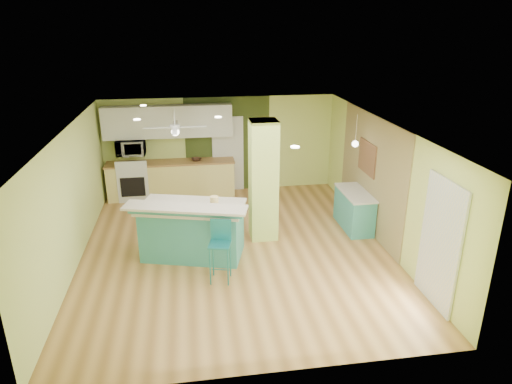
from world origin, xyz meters
TOP-DOWN VIEW (x-y plane):
  - floor at (0.00, 0.00)m, footprint 6.00×7.00m
  - ceiling at (0.00, 0.00)m, footprint 6.00×7.00m
  - wall_back at (0.00, 3.50)m, footprint 6.00×0.01m
  - wall_front at (0.00, -3.50)m, footprint 6.00×0.01m
  - wall_left at (-3.00, 0.00)m, footprint 0.01×7.00m
  - wall_right at (3.00, 0.00)m, footprint 0.01×7.00m
  - wood_panel at (2.99, 0.60)m, footprint 0.02×3.40m
  - olive_accent at (0.20, 3.49)m, footprint 2.20×0.02m
  - interior_door at (0.20, 3.46)m, footprint 0.82×0.05m
  - french_door at (2.97, -2.30)m, footprint 0.04×1.08m
  - column at (0.65, 0.50)m, footprint 0.55×0.55m
  - kitchen_run at (-1.30, 3.20)m, footprint 3.25×0.63m
  - stove at (-2.25, 3.19)m, footprint 0.76×0.66m
  - upper_cabinets at (-1.30, 3.32)m, footprint 3.20×0.34m
  - microwave at (-2.25, 3.20)m, footprint 0.70×0.48m
  - ceiling_fan at (-1.10, 2.00)m, footprint 1.41×1.41m
  - pendant_lamp at (2.65, 0.75)m, footprint 0.14×0.14m
  - wall_decor at (2.96, 0.80)m, footprint 0.03×0.90m
  - peninsula at (-0.84, -0.12)m, footprint 2.34×1.71m
  - bar_stool at (-0.37, -1.07)m, footprint 0.44×0.44m
  - side_counter at (2.70, 0.64)m, footprint 0.55×1.29m
  - fruit_bowl at (-0.64, 3.19)m, footprint 0.28×0.28m
  - canister at (-0.40, -0.16)m, footprint 0.16×0.16m

SIDE VIEW (x-z plane):
  - floor at x=0.00m, z-range -0.01..0.00m
  - side_counter at x=2.70m, z-range 0.00..0.83m
  - stove at x=-2.25m, z-range -0.08..1.00m
  - kitchen_run at x=-1.30m, z-range 0.00..0.94m
  - peninsula at x=-0.84m, z-range -0.05..1.15m
  - bar_stool at x=-0.37m, z-range 0.19..1.30m
  - fruit_bowl at x=-0.64m, z-range 0.94..1.00m
  - interior_door at x=0.20m, z-range 0.00..2.00m
  - french_door at x=2.97m, z-range 0.00..2.10m
  - canister at x=-0.40m, z-range 1.04..1.22m
  - wall_back at x=0.00m, z-range 0.00..2.50m
  - wall_front at x=0.00m, z-range 0.00..2.50m
  - wall_left at x=-3.00m, z-range 0.00..2.50m
  - wall_right at x=3.00m, z-range 0.00..2.50m
  - wood_panel at x=2.99m, z-range 0.00..2.50m
  - olive_accent at x=0.20m, z-range 0.00..2.50m
  - column at x=0.65m, z-range 0.00..2.50m
  - microwave at x=-2.25m, z-range 1.16..1.55m
  - wall_decor at x=2.96m, z-range 1.20..1.90m
  - pendant_lamp at x=2.65m, z-range 1.54..2.23m
  - upper_cabinets at x=-1.30m, z-range 1.55..2.35m
  - ceiling_fan at x=-1.10m, z-range 1.77..2.38m
  - ceiling at x=0.00m, z-range 2.50..2.51m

